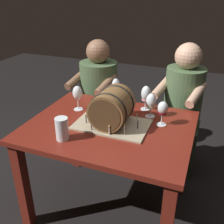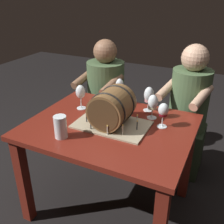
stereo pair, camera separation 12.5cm
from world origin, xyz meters
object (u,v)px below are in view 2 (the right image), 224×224
at_px(dining_table, 110,140).
at_px(barrel_cake, 112,109).
at_px(wine_glass_amber, 120,87).
at_px(person_seated_right, 187,118).
at_px(person_seated_left, 106,102).
at_px(wine_glass_rose, 149,96).
at_px(wine_glass_white, 153,103).
at_px(wine_glass_empty, 81,93).
at_px(wine_glass_red, 163,111).
at_px(beer_pint, 61,128).

height_order(dining_table, barrel_cake, barrel_cake).
bearing_deg(wine_glass_amber, person_seated_right, 36.93).
bearing_deg(person_seated_left, wine_glass_amber, -49.38).
bearing_deg(wine_glass_rose, dining_table, -116.33).
bearing_deg(dining_table, wine_glass_white, 44.35).
distance_m(wine_glass_empty, person_seated_left, 0.66).
distance_m(wine_glass_amber, wine_glass_empty, 0.31).
bearing_deg(wine_glass_red, wine_glass_white, 137.62).
relative_size(barrel_cake, person_seated_right, 0.42).
bearing_deg(barrel_cake, dining_table, -177.52).
height_order(wine_glass_empty, person_seated_right, person_seated_right).
relative_size(beer_pint, person_seated_left, 0.13).
bearing_deg(beer_pint, wine_glass_empty, 105.03).
height_order(barrel_cake, wine_glass_empty, barrel_cake).
distance_m(dining_table, barrel_cake, 0.25).
distance_m(wine_glass_red, beer_pint, 0.67).
distance_m(dining_table, wine_glass_rose, 0.44).
relative_size(wine_glass_red, beer_pint, 1.19).
height_order(barrel_cake, wine_glass_rose, barrel_cake).
height_order(wine_glass_empty, wine_glass_white, wine_glass_empty).
bearing_deg(person_seated_right, wine_glass_rose, -121.26).
distance_m(wine_glass_rose, person_seated_left, 0.75).
height_order(barrel_cake, wine_glass_red, barrel_cake).
height_order(wine_glass_amber, person_seated_left, person_seated_left).
xyz_separation_m(wine_glass_amber, wine_glass_rose, (0.25, -0.02, -0.02)).
bearing_deg(dining_table, wine_glass_red, 21.42).
xyz_separation_m(dining_table, wine_glass_rose, (0.16, 0.33, 0.24)).
distance_m(wine_glass_rose, person_seated_right, 0.55).
relative_size(barrel_cake, wine_glass_amber, 2.35).
height_order(beer_pint, person_seated_right, person_seated_right).
height_order(wine_glass_red, person_seated_left, person_seated_left).
xyz_separation_m(wine_glass_amber, beer_pint, (-0.11, -0.63, -0.07)).
xyz_separation_m(wine_glass_rose, beer_pint, (-0.36, -0.60, -0.05)).
distance_m(wine_glass_empty, wine_glass_rose, 0.51).
distance_m(wine_glass_amber, wine_glass_rose, 0.25).
bearing_deg(wine_glass_white, wine_glass_rose, 121.61).
distance_m(barrel_cake, wine_glass_rose, 0.36).
bearing_deg(barrel_cake, person_seated_right, 62.00).
relative_size(wine_glass_rose, person_seated_left, 0.16).
distance_m(barrel_cake, beer_pint, 0.36).
relative_size(dining_table, wine_glass_amber, 5.28).
height_order(dining_table, person_seated_right, person_seated_right).
bearing_deg(wine_glass_empty, wine_glass_amber, 42.98).
relative_size(dining_table, person_seated_right, 0.94).
xyz_separation_m(dining_table, barrel_cake, (0.02, 0.00, 0.25)).
bearing_deg(beer_pint, wine_glass_white, 49.24).
bearing_deg(wine_glass_red, wine_glass_rose, 130.04).
bearing_deg(person_seated_right, wine_glass_amber, -143.07).
relative_size(barrel_cake, wine_glass_white, 2.76).
relative_size(wine_glass_empty, beer_pint, 1.31).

